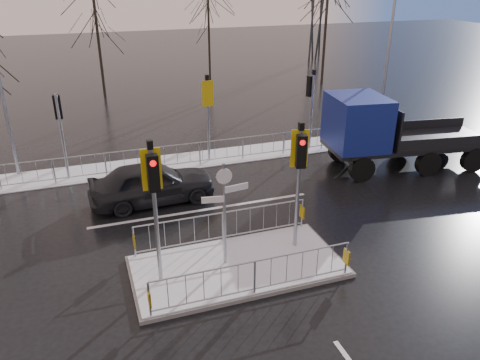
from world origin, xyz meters
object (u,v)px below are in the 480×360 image
object	(u,v)px
flatbed_truck	(378,131)
street_lamp_right	(390,50)
traffic_island	(237,257)
car_far_lane	(152,183)

from	to	relation	value
flatbed_truck	street_lamp_right	xyz separation A→B (m)	(2.60, 3.38, 2.67)
traffic_island	car_far_lane	bearing A→B (deg)	106.98
car_far_lane	flatbed_truck	distance (m)	9.57
traffic_island	flatbed_truck	size ratio (longest dim) A/B	0.83
flatbed_truck	street_lamp_right	bearing A→B (deg)	52.49
traffic_island	car_far_lane	distance (m)	5.29
car_far_lane	street_lamp_right	bearing A→B (deg)	-76.79
flatbed_truck	traffic_island	bearing A→B (deg)	-147.41
car_far_lane	traffic_island	bearing A→B (deg)	-165.65
traffic_island	flatbed_truck	xyz separation A→B (m)	(7.99, 5.11, 1.33)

